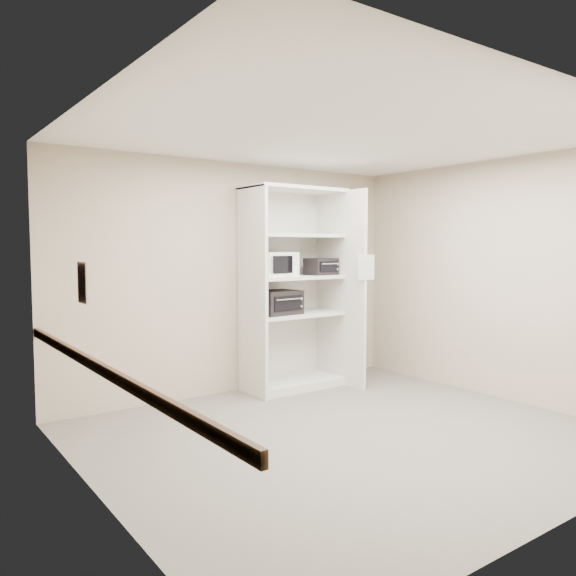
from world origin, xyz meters
TOP-DOWN VIEW (x-y plane):
  - floor at (0.00, 0.00)m, footprint 4.50×4.00m
  - ceiling at (0.00, 0.00)m, footprint 4.50×4.00m
  - wall_back at (0.00, 2.00)m, footprint 4.50×0.02m
  - wall_front at (0.00, -2.00)m, footprint 4.50×0.02m
  - wall_left at (-2.25, 0.00)m, footprint 0.02×4.00m
  - wall_right at (2.25, 0.00)m, footprint 0.02×4.00m
  - shelving_unit at (0.67, 1.70)m, footprint 1.24×0.92m
  - microwave at (0.36, 1.73)m, footprint 0.51×0.41m
  - toaster_oven_upper at (1.00, 1.64)m, footprint 0.38×0.29m
  - toaster_oven_lower at (0.37, 1.69)m, footprint 0.54×0.43m
  - paper_sign at (1.23, 1.07)m, footprint 0.23×0.03m
  - chair_rail at (-2.23, 0.00)m, footprint 0.04×3.98m
  - wall_poster at (-2.24, 0.35)m, footprint 0.01×0.21m

SIDE VIEW (x-z plane):
  - floor at x=0.00m, z-range -0.01..0.01m
  - chair_rail at x=-2.23m, z-range 0.86..0.94m
  - toaster_oven_lower at x=0.37m, z-range 0.92..1.20m
  - shelving_unit at x=0.67m, z-range -0.08..2.34m
  - wall_back at x=0.00m, z-range 0.00..2.70m
  - wall_front at x=0.00m, z-range 0.00..2.70m
  - wall_left at x=-2.25m, z-range 0.00..2.70m
  - wall_right at x=2.25m, z-range 0.00..2.70m
  - wall_poster at x=-2.24m, z-range 1.31..1.61m
  - toaster_oven_upper at x=1.00m, z-range 1.37..1.58m
  - paper_sign at x=1.23m, z-range 1.33..1.62m
  - microwave at x=0.36m, z-range 1.37..1.65m
  - ceiling at x=0.00m, z-range 2.70..2.71m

